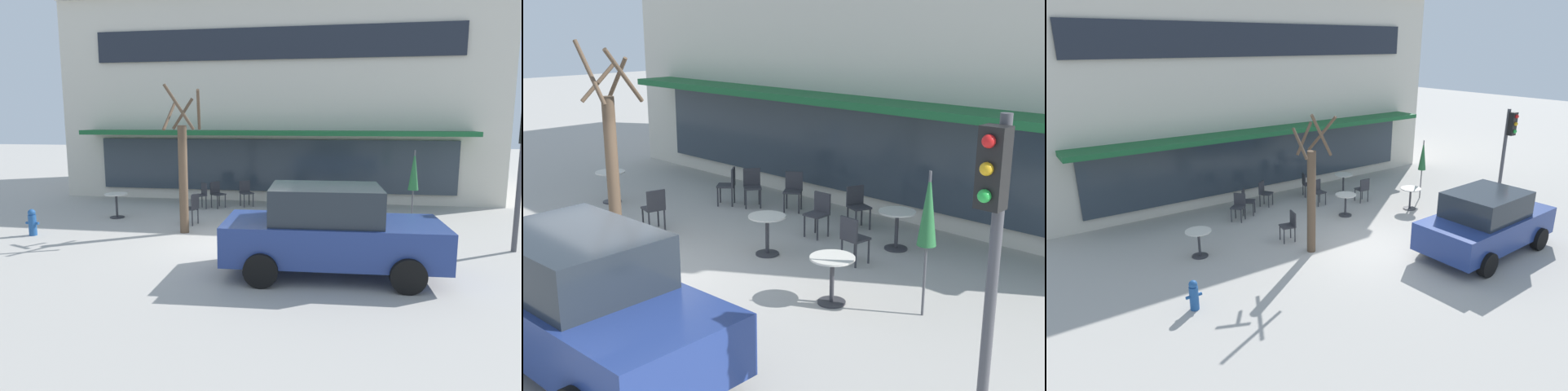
{
  "view_description": "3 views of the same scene",
  "coord_description": "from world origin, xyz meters",
  "views": [
    {
      "loc": [
        2.41,
        -10.91,
        3.04
      ],
      "look_at": [
        0.23,
        2.27,
        0.83
      ],
      "focal_mm": 32.0,
      "sensor_mm": 36.0,
      "label": 1
    },
    {
      "loc": [
        9.34,
        -5.48,
        4.24
      ],
      "look_at": [
        0.8,
        3.07,
        0.99
      ],
      "focal_mm": 45.0,
      "sensor_mm": 36.0,
      "label": 2
    },
    {
      "loc": [
        -8.64,
        -8.82,
        5.57
      ],
      "look_at": [
        -0.55,
        2.54,
        0.98
      ],
      "focal_mm": 32.0,
      "sensor_mm": 36.0,
      "label": 3
    }
  ],
  "objects": [
    {
      "name": "cafe_table_mid_patio",
      "position": [
        2.5,
        4.4,
        0.52
      ],
      "size": [
        0.7,
        0.7,
        0.76
      ],
      "color": "#333338",
      "rests_on": "ground"
    },
    {
      "name": "cafe_chair_3",
      "position": [
        -1.71,
        1.79,
        0.53
      ],
      "size": [
        0.47,
        0.47,
        0.89
      ],
      "color": "#333338",
      "rests_on": "ground"
    },
    {
      "name": "cafe_chair_0",
      "position": [
        2.41,
        3.18,
        0.53
      ],
      "size": [
        0.43,
        0.43,
        0.89
      ],
      "color": "#333338",
      "rests_on": "ground"
    },
    {
      "name": "cafe_chair_2",
      "position": [
        -1.68,
        4.49,
        0.53
      ],
      "size": [
        0.56,
        0.56,
        0.89
      ],
      "color": "#333338",
      "rests_on": "ground"
    },
    {
      "name": "ground_plane",
      "position": [
        0.0,
        0.0,
        0.0
      ],
      "size": [
        80.0,
        80.0,
        0.0
      ],
      "primitive_type": "plane",
      "color": "#ADA8A0"
    },
    {
      "name": "cafe_chair_5",
      "position": [
        -0.74,
        4.91,
        0.53
      ],
      "size": [
        0.56,
        0.56,
        0.89
      ],
      "color": "#333338",
      "rests_on": "ground"
    },
    {
      "name": "cafe_table_by_tree",
      "position": [
        0.97,
        2.45,
        0.52
      ],
      "size": [
        0.7,
        0.7,
        0.76
      ],
      "color": "#333338",
      "rests_on": "ground"
    },
    {
      "name": "cafe_table_streetside",
      "position": [
        -4.31,
        2.32,
        0.52
      ],
      "size": [
        0.7,
        0.7,
        0.76
      ],
      "color": "#333338",
      "rests_on": "ground"
    },
    {
      "name": "street_tree",
      "position": [
        -1.62,
        0.83,
        1.71
      ],
      "size": [
        1.01,
        1.04,
        3.91
      ],
      "color": "brown",
      "rests_on": "ground"
    },
    {
      "name": "parked_sedan",
      "position": [
        2.3,
        -1.96,
        0.88
      ],
      "size": [
        4.28,
        2.16,
        1.76
      ],
      "color": "navy",
      "rests_on": "ground"
    },
    {
      "name": "cafe_chair_4",
      "position": [
        0.92,
        3.94,
        0.53
      ],
      "size": [
        0.41,
        0.41,
        0.89
      ],
      "color": "#333338",
      "rests_on": "ground"
    },
    {
      "name": "cafe_chair_1",
      "position": [
        1.12,
        4.92,
        0.53
      ],
      "size": [
        0.52,
        0.52,
        0.89
      ],
      "color": "#333338",
      "rests_on": "ground"
    },
    {
      "name": "patio_umbrella_green_folded",
      "position": [
        4.49,
        2.28,
        1.63
      ],
      "size": [
        0.28,
        0.28,
        2.2
      ],
      "color": "#4C4C51",
      "rests_on": "ground"
    },
    {
      "name": "traffic_light_pole",
      "position": [
        6.5,
        0.23,
        2.3
      ],
      "size": [
        0.26,
        0.44,
        3.4
      ],
      "color": "#47474C",
      "rests_on": "ground"
    },
    {
      "name": "cafe_chair_6",
      "position": [
        -2.14,
        4.17,
        0.53
      ],
      "size": [
        0.56,
        0.56,
        0.89
      ],
      "color": "#333338",
      "rests_on": "ground"
    },
    {
      "name": "cafe_table_near_wall",
      "position": [
        3.25,
        1.65,
        0.52
      ],
      "size": [
        0.7,
        0.7,
        0.76
      ],
      "color": "#333338",
      "rests_on": "ground"
    },
    {
      "name": "building_facade",
      "position": [
        0.0,
        9.97,
        3.94
      ],
      "size": [
        16.37,
        9.1,
        7.88
      ],
      "color": "beige",
      "rests_on": "ground"
    }
  ]
}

